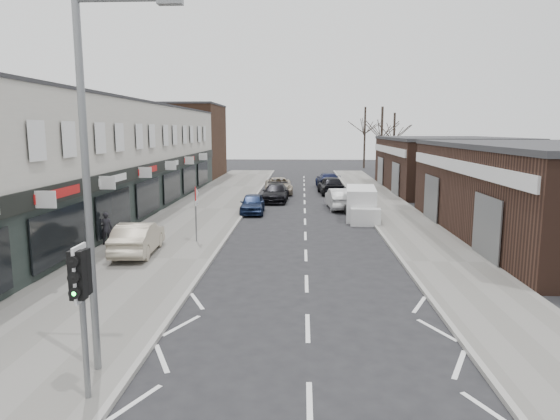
# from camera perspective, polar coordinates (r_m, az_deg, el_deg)

# --- Properties ---
(ground) EXTENTS (160.00, 160.00, 0.00)m
(ground) POSITION_cam_1_polar(r_m,az_deg,el_deg) (12.26, 3.27, -16.88)
(ground) COLOR black
(ground) RESTS_ON ground
(pavement_left) EXTENTS (5.50, 64.00, 0.12)m
(pavement_left) POSITION_cam_1_polar(r_m,az_deg,el_deg) (34.08, -8.57, 0.09)
(pavement_left) COLOR slate
(pavement_left) RESTS_ON ground
(pavement_right) EXTENTS (3.50, 64.00, 0.12)m
(pavement_right) POSITION_cam_1_polar(r_m,az_deg,el_deg) (33.96, 12.60, -0.06)
(pavement_right) COLOR slate
(pavement_right) RESTS_ON ground
(shop_terrace_left) EXTENTS (8.00, 41.00, 7.10)m
(shop_terrace_left) POSITION_cam_1_polar(r_m,az_deg,el_deg) (33.35, -21.07, 5.42)
(shop_terrace_left) COLOR beige
(shop_terrace_left) RESTS_ON ground
(brick_block_far) EXTENTS (8.00, 10.00, 8.00)m
(brick_block_far) POSITION_cam_1_polar(r_m,az_deg,el_deg) (57.59, -10.89, 7.64)
(brick_block_far) COLOR #472B1E
(brick_block_far) RESTS_ON ground
(right_unit_near) EXTENTS (10.00, 18.00, 4.50)m
(right_unit_near) POSITION_cam_1_polar(r_m,az_deg,el_deg) (28.22, 29.27, 1.63)
(right_unit_near) COLOR #382219
(right_unit_near) RESTS_ON ground
(right_unit_far) EXTENTS (10.00, 16.00, 4.50)m
(right_unit_far) POSITION_cam_1_polar(r_m,az_deg,el_deg) (46.87, 18.34, 4.88)
(right_unit_far) COLOR #382219
(right_unit_far) RESTS_ON ground
(tree_far_a) EXTENTS (3.60, 3.60, 8.00)m
(tree_far_a) POSITION_cam_1_polar(r_m,az_deg,el_deg) (59.96, 11.40, 3.85)
(tree_far_a) COLOR #382D26
(tree_far_a) RESTS_ON ground
(tree_far_b) EXTENTS (3.60, 3.60, 7.50)m
(tree_far_b) POSITION_cam_1_polar(r_m,az_deg,el_deg) (66.27, 12.76, 4.30)
(tree_far_b) COLOR #382D26
(tree_far_b) RESTS_ON ground
(tree_far_c) EXTENTS (3.60, 3.60, 8.50)m
(tree_far_c) POSITION_cam_1_polar(r_m,az_deg,el_deg) (71.74, 9.56, 4.75)
(tree_far_c) COLOR #382D26
(tree_far_c) RESTS_ON ground
(traffic_light) EXTENTS (0.28, 0.60, 3.10)m
(traffic_light) POSITION_cam_1_polar(r_m,az_deg,el_deg) (10.38, -21.81, -8.12)
(traffic_light) COLOR slate
(traffic_light) RESTS_ON pavement_left
(street_lamp) EXTENTS (2.23, 0.22, 8.00)m
(street_lamp) POSITION_cam_1_polar(r_m,az_deg,el_deg) (11.13, -20.51, 4.67)
(street_lamp) COLOR slate
(street_lamp) RESTS_ON pavement_left
(warning_sign) EXTENTS (0.12, 0.80, 2.70)m
(warning_sign) POSITION_cam_1_polar(r_m,az_deg,el_deg) (23.76, -9.55, 1.36)
(warning_sign) COLOR slate
(warning_sign) RESTS_ON pavement_left
(white_van) EXTENTS (2.07, 5.01, 1.90)m
(white_van) POSITION_cam_1_polar(r_m,az_deg,el_deg) (30.67, 9.25, 0.65)
(white_van) COLOR silver
(white_van) RESTS_ON ground
(sedan_on_pavement) EXTENTS (1.75, 4.27, 1.37)m
(sedan_on_pavement) POSITION_cam_1_polar(r_m,az_deg,el_deg) (22.17, -15.93, -3.09)
(sedan_on_pavement) COLOR #B0A48C
(sedan_on_pavement) RESTS_ON pavement_left
(pedestrian) EXTENTS (0.65, 0.54, 1.53)m
(pedestrian) POSITION_cam_1_polar(r_m,az_deg,el_deg) (24.32, -19.26, -1.99)
(pedestrian) COLOR black
(pedestrian) RESTS_ON pavement_left
(parked_car_left_a) EXTENTS (1.63, 3.78, 1.27)m
(parked_car_left_a) POSITION_cam_1_polar(r_m,az_deg,el_deg) (32.35, -3.17, 0.73)
(parked_car_left_a) COLOR #142040
(parked_car_left_a) RESTS_ON ground
(parked_car_left_b) EXTENTS (2.01, 4.65, 1.33)m
(parked_car_left_b) POSITION_cam_1_polar(r_m,az_deg,el_deg) (37.59, -0.52, 1.97)
(parked_car_left_b) COLOR black
(parked_car_left_b) RESTS_ON ground
(parked_car_left_c) EXTENTS (2.62, 5.03, 1.35)m
(parked_car_left_c) POSITION_cam_1_polar(r_m,az_deg,el_deg) (42.22, -0.18, 2.78)
(parked_car_left_c) COLOR #AB9D89
(parked_car_left_c) RESTS_ON ground
(parked_car_right_a) EXTENTS (1.82, 4.39, 1.41)m
(parked_car_right_a) POSITION_cam_1_polar(r_m,az_deg,el_deg) (34.41, 6.79, 1.31)
(parked_car_right_a) COLOR beige
(parked_car_right_a) RESTS_ON ground
(parked_car_right_b) EXTENTS (2.24, 4.71, 1.56)m
(parked_car_right_b) POSITION_cam_1_polar(r_m,az_deg,el_deg) (42.07, 5.81, 2.85)
(parked_car_right_b) COLOR black
(parked_car_right_b) RESTS_ON ground
(parked_car_right_c) EXTENTS (2.31, 5.05, 1.43)m
(parked_car_right_c) POSITION_cam_1_polar(r_m,az_deg,el_deg) (46.61, 5.50, 3.39)
(parked_car_right_c) COLOR #121739
(parked_car_right_c) RESTS_ON ground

